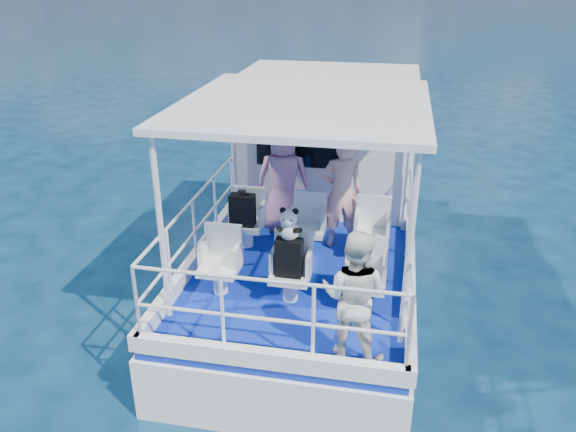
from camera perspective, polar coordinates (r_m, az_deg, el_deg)
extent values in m
plane|color=#08213C|center=(8.44, 1.68, -9.62)|extent=(2000.00, 2000.00, 0.00)
cube|color=white|center=(9.28, 2.71, -6.23)|extent=(3.00, 7.00, 1.60)
cube|color=#0A1E90|center=(8.88, 2.82, -1.50)|extent=(2.90, 6.90, 0.10)
cube|color=white|center=(9.67, 4.11, 7.97)|extent=(2.85, 2.00, 2.20)
cube|color=white|center=(6.99, 1.71, 11.32)|extent=(3.00, 3.20, 0.08)
cylinder|color=white|center=(6.37, -12.78, -1.50)|extent=(0.07, 0.07, 2.20)
cylinder|color=white|center=(5.88, 12.20, -3.71)|extent=(0.07, 0.07, 2.20)
cylinder|color=white|center=(8.90, -5.52, 6.48)|extent=(0.07, 0.07, 2.20)
cylinder|color=white|center=(8.56, 12.19, 5.30)|extent=(0.07, 0.07, 2.20)
cube|color=white|center=(8.23, -4.19, -1.84)|extent=(0.48, 0.46, 0.38)
cube|color=white|center=(8.06, 2.01, -2.39)|extent=(0.48, 0.46, 0.38)
cube|color=white|center=(7.99, 8.40, -2.92)|extent=(0.48, 0.46, 0.38)
cube|color=white|center=(7.14, -6.90, -6.35)|extent=(0.48, 0.46, 0.38)
cube|color=white|center=(6.94, 0.26, -7.12)|extent=(0.48, 0.46, 0.38)
cube|color=white|center=(6.85, 7.74, -7.82)|extent=(0.48, 0.46, 0.38)
imported|color=#CB83A2|center=(8.46, -0.47, 3.74)|extent=(0.66, 0.49, 1.67)
imported|color=#EDA699|center=(8.03, 5.45, 2.38)|extent=(0.68, 0.54, 1.65)
imported|color=white|center=(5.78, 6.73, -8.10)|extent=(0.81, 0.70, 1.45)
cube|color=black|center=(7.98, -4.65, 0.61)|extent=(0.35, 0.20, 0.46)
cube|color=black|center=(6.68, 0.10, -4.24)|extent=(0.32, 0.18, 0.47)
cube|color=black|center=(7.90, -4.71, 2.40)|extent=(0.11, 0.07, 0.07)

